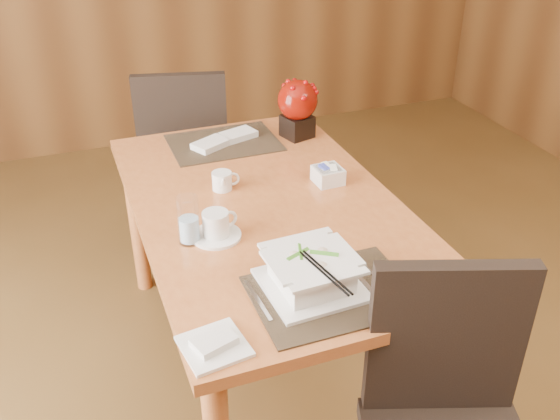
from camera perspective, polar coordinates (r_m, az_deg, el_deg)
name	(u,v)px	position (r m, az deg, el deg)	size (l,w,h in m)	color
dining_table	(268,227)	(2.25, -1.14, -1.54)	(0.90, 1.50, 0.75)	#BD6834
placemat_near	(333,293)	(1.77, 4.85, -7.61)	(0.45, 0.33, 0.01)	black
placemat_far	(224,143)	(2.67, -5.15, 6.15)	(0.45, 0.33, 0.01)	black
soup_setting	(311,273)	(1.76, 2.89, -5.77)	(0.28, 0.28, 0.11)	white
coffee_cup	(216,227)	(2.00, -5.88, -1.53)	(0.16, 0.16, 0.09)	white
water_glass	(189,220)	(1.97, -8.36, -0.90)	(0.07, 0.07, 0.16)	white
creamer_jug	(222,181)	(2.29, -5.33, 2.68)	(0.09, 0.09, 0.07)	white
sugar_caddy	(328,175)	(2.33, 4.41, 3.19)	(0.10, 0.10, 0.06)	white
berry_decor	(297,105)	(2.67, 1.61, 9.55)	(0.17, 0.17, 0.25)	black
napkins_far	(227,139)	(2.66, -4.89, 6.51)	(0.29, 0.10, 0.03)	white
bread_plate	(214,346)	(1.61, -6.04, -12.28)	(0.16, 0.16, 0.01)	white
near_chair	(449,418)	(1.79, 15.16, -17.89)	(0.56, 0.56, 0.95)	black
far_chair	(185,148)	(3.16, -8.70, 5.62)	(0.54, 0.54, 0.96)	black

